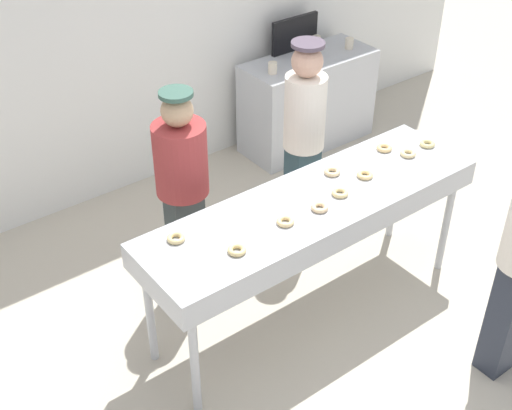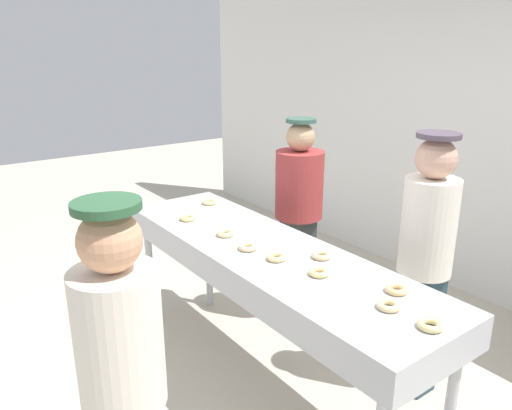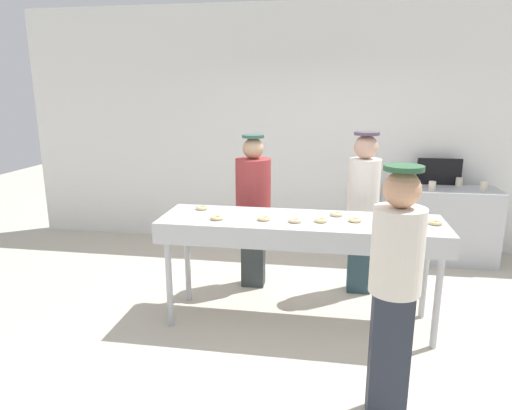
# 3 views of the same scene
# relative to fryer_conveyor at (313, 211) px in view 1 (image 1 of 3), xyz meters

# --- Properties ---
(ground_plane) EXTENTS (16.00, 16.00, 0.00)m
(ground_plane) POSITION_rel_fryer_conveyor_xyz_m (0.00, 0.00, -0.89)
(ground_plane) COLOR beige
(back_wall) EXTENTS (8.00, 0.12, 3.16)m
(back_wall) POSITION_rel_fryer_conveyor_xyz_m (0.00, 2.32, 0.69)
(back_wall) COLOR white
(back_wall) RESTS_ON ground
(fryer_conveyor) EXTENTS (2.47, 0.69, 0.98)m
(fryer_conveyor) POSITION_rel_fryer_conveyor_xyz_m (0.00, 0.00, 0.00)
(fryer_conveyor) COLOR #B7BABF
(fryer_conveyor) RESTS_ON ground
(plain_donut_0) EXTENTS (0.15, 0.15, 0.03)m
(plain_donut_0) POSITION_rel_fryer_conveyor_xyz_m (-0.31, -0.09, 0.11)
(plain_donut_0) COLOR #EFCC8A
(plain_donut_0) RESTS_ON fryer_conveyor
(plain_donut_1) EXTENTS (0.12, 0.12, 0.03)m
(plain_donut_1) POSITION_rel_fryer_conveyor_xyz_m (-0.95, 0.18, 0.11)
(plain_donut_1) COLOR #EDCE88
(plain_donut_1) RESTS_ON fryer_conveyor
(plain_donut_2) EXTENTS (0.16, 0.16, 0.03)m
(plain_donut_2) POSITION_rel_fryer_conveyor_xyz_m (1.13, 0.02, 0.11)
(plain_donut_2) COLOR #E8D48C
(plain_donut_2) RESTS_ON fryer_conveyor
(plain_donut_3) EXTENTS (0.12, 0.12, 0.03)m
(plain_donut_3) POSITION_rel_fryer_conveyor_xyz_m (-0.72, -0.14, 0.11)
(plain_donut_3) COLOR #ECCC83
(plain_donut_3) RESTS_ON fryer_conveyor
(plain_donut_4) EXTENTS (0.15, 0.15, 0.03)m
(plain_donut_4) POSITION_rel_fryer_conveyor_xyz_m (0.83, 0.17, 0.11)
(plain_donut_4) COLOR #F3CB84
(plain_donut_4) RESTS_ON fryer_conveyor
(plain_donut_5) EXTENTS (0.15, 0.15, 0.03)m
(plain_donut_5) POSITION_rel_fryer_conveyor_xyz_m (0.31, 0.16, 0.11)
(plain_donut_5) COLOR beige
(plain_donut_5) RESTS_ON fryer_conveyor
(plain_donut_6) EXTENTS (0.12, 0.12, 0.03)m
(plain_donut_6) POSITION_rel_fryer_conveyor_xyz_m (0.46, -0.01, 0.11)
(plain_donut_6) COLOR #F9D389
(plain_donut_6) RESTS_ON fryer_conveyor
(plain_donut_7) EXTENTS (0.15, 0.15, 0.03)m
(plain_donut_7) POSITION_rel_fryer_conveyor_xyz_m (-0.04, -0.11, 0.11)
(plain_donut_7) COLOR beige
(plain_donut_7) RESTS_ON fryer_conveyor
(plain_donut_8) EXTENTS (0.12, 0.12, 0.03)m
(plain_donut_8) POSITION_rel_fryer_conveyor_xyz_m (0.18, -0.06, 0.11)
(plain_donut_8) COLOR #ECCE88
(plain_donut_8) RESTS_ON fryer_conveyor
(plain_donut_9) EXTENTS (0.16, 0.16, 0.03)m
(plain_donut_9) POSITION_rel_fryer_conveyor_xyz_m (0.91, 0.01, 0.11)
(plain_donut_9) COLOR beige
(plain_donut_9) RESTS_ON fryer_conveyor
(worker_baker) EXTENTS (0.37, 0.37, 1.64)m
(worker_baker) POSITION_rel_fryer_conveyor_xyz_m (-0.55, 0.74, 0.06)
(worker_baker) COLOR #2E3637
(worker_baker) RESTS_ON ground
(worker_assistant) EXTENTS (0.32, 0.32, 1.68)m
(worker_assistant) POSITION_rel_fryer_conveyor_xyz_m (0.58, 0.77, 0.06)
(worker_assistant) COLOR #263D46
(worker_assistant) RESTS_ON ground
(prep_counter) EXTENTS (1.34, 0.56, 0.92)m
(prep_counter) POSITION_rel_fryer_conveyor_xyz_m (1.58, 1.87, -0.43)
(prep_counter) COLOR #B7BABF
(prep_counter) RESTS_ON ground
(paper_cup_0) EXTENTS (0.08, 0.08, 0.11)m
(paper_cup_0) POSITION_rel_fryer_conveyor_xyz_m (1.09, 1.81, 0.08)
(paper_cup_0) COLOR beige
(paper_cup_0) RESTS_ON prep_counter
(paper_cup_1) EXTENTS (0.08, 0.08, 0.11)m
(paper_cup_1) POSITION_rel_fryer_conveyor_xyz_m (1.44, 1.74, 0.08)
(paper_cup_1) COLOR beige
(paper_cup_1) RESTS_ON prep_counter
(paper_cup_2) EXTENTS (0.08, 0.08, 0.11)m
(paper_cup_2) POSITION_rel_fryer_conveyor_xyz_m (2.04, 1.81, 0.08)
(paper_cup_2) COLOR beige
(paper_cup_2) RESTS_ON prep_counter
(paper_cup_3) EXTENTS (0.08, 0.08, 0.11)m
(paper_cup_3) POSITION_rel_fryer_conveyor_xyz_m (1.82, 2.04, 0.08)
(paper_cup_3) COLOR beige
(paper_cup_3) RESTS_ON prep_counter
(menu_display) EXTENTS (0.53, 0.04, 0.33)m
(menu_display) POSITION_rel_fryer_conveyor_xyz_m (1.58, 2.10, 0.20)
(menu_display) COLOR black
(menu_display) RESTS_ON prep_counter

